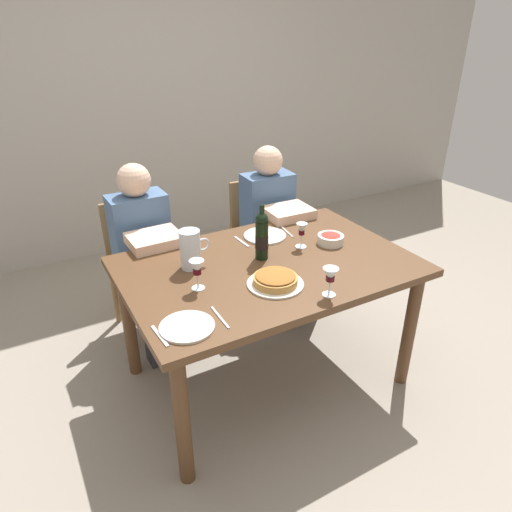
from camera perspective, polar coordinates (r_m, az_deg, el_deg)
The scene contains 20 objects.
ground_plane at distance 2.84m, azimuth 1.31°, elevation -14.56°, with size 8.00×8.00×0.00m, color gray.
back_wall at distance 4.20m, azimuth -14.87°, elevation 19.55°, with size 8.00×0.10×2.80m, color #B2ADA3.
dining_table at distance 2.45m, azimuth 1.47°, elevation -2.80°, with size 1.50×1.00×0.76m.
wine_bottle at distance 2.40m, azimuth 0.81°, elevation 2.52°, with size 0.07×0.07×0.30m.
water_pitcher at distance 2.35m, azimuth -8.10°, elevation 0.56°, with size 0.16×0.11×0.20m.
baked_tart at distance 2.20m, azimuth 2.42°, elevation -2.97°, with size 0.27×0.27×0.06m.
salad_bowl at distance 2.64m, azimuth 9.22°, elevation 2.16°, with size 0.15×0.15×0.06m.
wine_glass_left_diner at distance 2.11m, azimuth 9.20°, elevation -2.47°, with size 0.07×0.07×0.14m.
wine_glass_right_diner at distance 2.15m, azimuth -7.32°, elevation -1.58°, with size 0.07×0.07×0.15m.
wine_glass_centre at distance 2.55m, azimuth 5.67°, elevation 3.15°, with size 0.06×0.06×0.14m.
dinner_plate_left_setting at distance 1.94m, azimuth -8.55°, elevation -8.67°, with size 0.23×0.23×0.01m, color silver.
dinner_plate_right_setting at distance 2.70m, azimuth 1.11°, elevation 2.54°, with size 0.25×0.25×0.01m, color white.
fork_left_setting at distance 1.91m, azimuth -11.84°, elevation -9.67°, with size 0.16×0.01×0.01m, color silver.
knife_left_setting at distance 1.98m, azimuth -4.48°, elevation -7.58°, with size 0.18×0.01×0.01m, color silver.
knife_right_setting at distance 2.78m, azimuth 3.79°, elevation 3.09°, with size 0.18×0.01×0.01m, color silver.
spoon_right_setting at distance 2.64m, azimuth -1.71°, elevation 1.81°, with size 0.16×0.01×0.01m, color silver.
chair_left at distance 3.13m, azimuth -14.35°, elevation -0.22°, with size 0.41×0.41×0.87m.
diner_left at distance 2.88m, azimuth -13.20°, elevation 0.04°, with size 0.34×0.51×1.16m.
chair_right at distance 3.42m, azimuth 0.36°, elevation 3.03°, with size 0.41×0.41×0.87m.
diner_right at distance 3.18m, azimuth 2.39°, elevation 3.47°, with size 0.35×0.51×1.16m.
Camera 1 is at (-1.10, -1.82, 1.89)m, focal length 32.29 mm.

